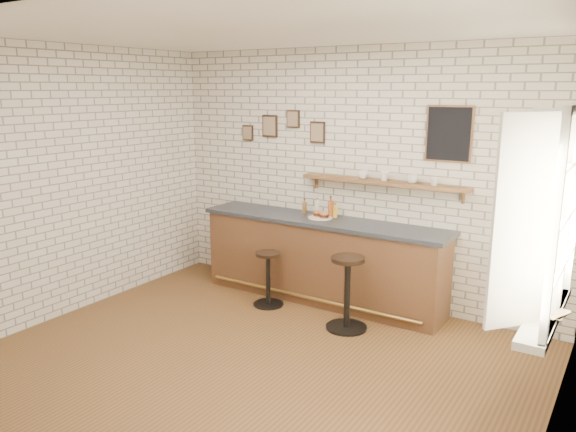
# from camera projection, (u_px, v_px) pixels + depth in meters

# --- Properties ---
(ground) EXTENTS (5.00, 5.00, 0.00)m
(ground) POSITION_uv_depth(u_px,v_px,m) (258.00, 359.00, 5.35)
(ground) COLOR brown
(ground) RESTS_ON ground
(bar_counter) EXTENTS (3.10, 0.65, 1.01)m
(bar_counter) POSITION_uv_depth(u_px,v_px,m) (322.00, 259.00, 6.76)
(bar_counter) COLOR brown
(bar_counter) RESTS_ON ground
(sandwich_plate) EXTENTS (0.28, 0.28, 0.01)m
(sandwich_plate) POSITION_uv_depth(u_px,v_px,m) (320.00, 218.00, 6.68)
(sandwich_plate) COLOR white
(sandwich_plate) RESTS_ON bar_counter
(ciabatta_sandwich) EXTENTS (0.24, 0.16, 0.08)m
(ciabatta_sandwich) POSITION_uv_depth(u_px,v_px,m) (321.00, 214.00, 6.67)
(ciabatta_sandwich) COLOR #B57A4A
(ciabatta_sandwich) RESTS_ON sandwich_plate
(potato_chips) EXTENTS (0.27, 0.18, 0.00)m
(potato_chips) POSITION_uv_depth(u_px,v_px,m) (319.00, 217.00, 6.69)
(potato_chips) COLOR gold
(potato_chips) RESTS_ON sandwich_plate
(bitters_bottle_brown) EXTENTS (0.06, 0.06, 0.19)m
(bitters_bottle_brown) POSITION_uv_depth(u_px,v_px,m) (304.00, 207.00, 6.92)
(bitters_bottle_brown) COLOR brown
(bitters_bottle_brown) RESTS_ON bar_counter
(bitters_bottle_white) EXTENTS (0.05, 0.05, 0.21)m
(bitters_bottle_white) POSITION_uv_depth(u_px,v_px,m) (317.00, 208.00, 6.83)
(bitters_bottle_white) COLOR beige
(bitters_bottle_white) RESTS_ON bar_counter
(bitters_bottle_amber) EXTENTS (0.06, 0.06, 0.26)m
(bitters_bottle_amber) POSITION_uv_depth(u_px,v_px,m) (331.00, 208.00, 6.72)
(bitters_bottle_amber) COLOR #934117
(bitters_bottle_amber) RESTS_ON bar_counter
(condiment_bottle_yellow) EXTENTS (0.05, 0.05, 0.17)m
(condiment_bottle_yellow) POSITION_uv_depth(u_px,v_px,m) (335.00, 212.00, 6.70)
(condiment_bottle_yellow) COLOR gold
(condiment_bottle_yellow) RESTS_ON bar_counter
(bar_stool_left) EXTENTS (0.38, 0.38, 0.65)m
(bar_stool_left) POSITION_uv_depth(u_px,v_px,m) (268.00, 277.00, 6.61)
(bar_stool_left) COLOR black
(bar_stool_left) RESTS_ON ground
(bar_stool_right) EXTENTS (0.45, 0.45, 0.80)m
(bar_stool_right) POSITION_uv_depth(u_px,v_px,m) (347.00, 291.00, 5.94)
(bar_stool_right) COLOR black
(bar_stool_right) RESTS_ON ground
(wall_shelf) EXTENTS (2.00, 0.18, 0.18)m
(wall_shelf) POSITION_uv_depth(u_px,v_px,m) (383.00, 182.00, 6.37)
(wall_shelf) COLOR brown
(wall_shelf) RESTS_ON ground
(shelf_cup_a) EXTENTS (0.14, 0.14, 0.09)m
(shelf_cup_a) POSITION_uv_depth(u_px,v_px,m) (363.00, 175.00, 6.48)
(shelf_cup_a) COLOR white
(shelf_cup_a) RESTS_ON wall_shelf
(shelf_cup_b) EXTENTS (0.15, 0.15, 0.10)m
(shelf_cup_b) POSITION_uv_depth(u_px,v_px,m) (384.00, 176.00, 6.34)
(shelf_cup_b) COLOR white
(shelf_cup_b) RESTS_ON wall_shelf
(shelf_cup_c) EXTENTS (0.14, 0.14, 0.09)m
(shelf_cup_c) POSITION_uv_depth(u_px,v_px,m) (412.00, 179.00, 6.17)
(shelf_cup_c) COLOR white
(shelf_cup_c) RESTS_ON wall_shelf
(shelf_cup_d) EXTENTS (0.11, 0.11, 0.09)m
(shelf_cup_d) POSITION_uv_depth(u_px,v_px,m) (434.00, 181.00, 6.04)
(shelf_cup_d) COLOR white
(shelf_cup_d) RESTS_ON wall_shelf
(back_wall_decor) EXTENTS (2.96, 0.02, 0.56)m
(back_wall_decor) POSITION_uv_depth(u_px,v_px,m) (373.00, 131.00, 6.39)
(back_wall_decor) COLOR black
(back_wall_decor) RESTS_ON ground
(window_sill) EXTENTS (0.20, 1.35, 0.06)m
(window_sill) POSITION_uv_depth(u_px,v_px,m) (545.00, 314.00, 4.13)
(window_sill) COLOR white
(window_sill) RESTS_ON ground
(casement_window) EXTENTS (0.40, 1.30, 1.56)m
(casement_window) POSITION_uv_depth(u_px,v_px,m) (549.00, 214.00, 3.98)
(casement_window) COLOR white
(casement_window) RESTS_ON ground
(book_lower) EXTENTS (0.20, 0.25, 0.02)m
(book_lower) POSITION_uv_depth(u_px,v_px,m) (542.00, 311.00, 4.09)
(book_lower) COLOR tan
(book_lower) RESTS_ON window_sill
(book_upper) EXTENTS (0.25, 0.28, 0.02)m
(book_upper) POSITION_uv_depth(u_px,v_px,m) (541.00, 309.00, 4.07)
(book_upper) COLOR tan
(book_upper) RESTS_ON book_lower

